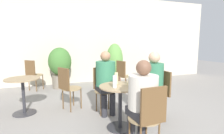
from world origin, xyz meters
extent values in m
plane|color=gray|center=(0.00, 0.00, 0.00)|extent=(20.00, 20.00, 0.00)
cube|color=beige|center=(0.00, 3.52, 1.50)|extent=(10.00, 0.06, 3.00)
cylinder|color=#2D2D33|center=(-0.12, -0.01, 0.01)|extent=(0.44, 0.44, 0.01)
cylinder|color=#2D2D33|center=(-0.12, -0.01, 0.35)|extent=(0.06, 0.06, 0.67)
cylinder|color=#997F5B|center=(-0.12, -0.01, 0.70)|extent=(0.68, 0.68, 0.02)
cylinder|color=#2D2D33|center=(-1.69, 1.16, 0.01)|extent=(0.44, 0.44, 0.01)
cylinder|color=#2D2D33|center=(-1.69, 1.16, 0.35)|extent=(0.06, 0.06, 0.67)
cylinder|color=#997F5B|center=(-1.69, 1.16, 0.70)|extent=(0.64, 0.64, 0.02)
cylinder|color=#997F56|center=(-0.07, -0.69, 0.44)|extent=(0.41, 0.41, 0.02)
cylinder|color=brown|center=(-0.21, -0.57, 0.22)|extent=(0.02, 0.02, 0.43)
cylinder|color=brown|center=(0.05, -0.55, 0.22)|extent=(0.02, 0.02, 0.43)
cube|color=brown|center=(-0.06, -0.88, 0.67)|extent=(0.35, 0.06, 0.44)
cylinder|color=#997F56|center=(0.56, 0.04, 0.44)|extent=(0.41, 0.41, 0.02)
cylinder|color=brown|center=(0.71, -0.08, 0.22)|extent=(0.02, 0.02, 0.43)
cylinder|color=brown|center=(0.69, 0.18, 0.22)|extent=(0.02, 0.02, 0.43)
cylinder|color=brown|center=(0.44, -0.10, 0.22)|extent=(0.02, 0.02, 0.43)
cylinder|color=brown|center=(0.42, 0.17, 0.22)|extent=(0.02, 0.02, 0.43)
cube|color=brown|center=(0.75, 0.06, 0.67)|extent=(0.06, 0.35, 0.44)
cylinder|color=#997F56|center=(-0.17, 0.67, 0.44)|extent=(0.41, 0.41, 0.02)
cylinder|color=brown|center=(-0.05, 0.82, 0.22)|extent=(0.02, 0.02, 0.43)
cylinder|color=brown|center=(-0.31, 0.80, 0.22)|extent=(0.02, 0.02, 0.43)
cylinder|color=brown|center=(-0.03, 0.55, 0.22)|extent=(0.02, 0.02, 0.43)
cylinder|color=brown|center=(-0.29, 0.53, 0.22)|extent=(0.02, 0.02, 0.43)
cube|color=brown|center=(-0.18, 0.86, 0.67)|extent=(0.35, 0.06, 0.44)
cylinder|color=#997F56|center=(-0.77, 1.10, 0.44)|extent=(0.41, 0.41, 0.02)
cylinder|color=brown|center=(-0.95, 1.15, 0.22)|extent=(0.02, 0.02, 0.43)
cylinder|color=brown|center=(-0.82, 0.92, 0.22)|extent=(0.02, 0.02, 0.43)
cylinder|color=brown|center=(-0.72, 1.28, 0.22)|extent=(0.02, 0.02, 0.43)
cylinder|color=brown|center=(-0.58, 1.05, 0.22)|extent=(0.02, 0.02, 0.43)
cube|color=brown|center=(-0.93, 1.01, 0.67)|extent=(0.20, 0.32, 0.44)
cylinder|color=#997F56|center=(-1.59, 2.97, 0.44)|extent=(0.41, 0.41, 0.02)
cylinder|color=brown|center=(-1.78, 2.95, 0.22)|extent=(0.02, 0.02, 0.43)
cylinder|color=brown|center=(-1.58, 2.78, 0.22)|extent=(0.02, 0.02, 0.43)
cylinder|color=brown|center=(-1.61, 3.15, 0.22)|extent=(0.02, 0.02, 0.43)
cylinder|color=brown|center=(-1.41, 2.98, 0.22)|extent=(0.02, 0.02, 0.43)
cube|color=brown|center=(-1.72, 2.83, 0.67)|extent=(0.28, 0.25, 0.44)
cylinder|color=#997F56|center=(0.83, 1.91, 0.44)|extent=(0.41, 0.41, 0.02)
cylinder|color=brown|center=(0.66, 1.99, 0.22)|extent=(0.02, 0.02, 0.43)
cylinder|color=brown|center=(0.74, 1.74, 0.22)|extent=(0.02, 0.02, 0.43)
cylinder|color=brown|center=(0.91, 2.08, 0.22)|extent=(0.02, 0.02, 0.43)
cylinder|color=brown|center=(1.00, 1.83, 0.22)|extent=(0.02, 0.02, 0.43)
cube|color=brown|center=(0.65, 1.85, 0.67)|extent=(0.14, 0.34, 0.44)
cylinder|color=#997F56|center=(2.11, 3.00, 0.44)|extent=(0.41, 0.41, 0.02)
cylinder|color=brown|center=(2.19, 2.83, 0.22)|extent=(0.02, 0.02, 0.43)
cylinder|color=brown|center=(2.29, 3.08, 0.22)|extent=(0.02, 0.02, 0.43)
cylinder|color=brown|center=(1.94, 2.92, 0.22)|extent=(0.02, 0.02, 0.43)
cylinder|color=brown|center=(2.04, 3.17, 0.22)|extent=(0.02, 0.02, 0.43)
cube|color=brown|center=(2.29, 2.94, 0.67)|extent=(0.15, 0.34, 0.44)
cylinder|color=#2D2D33|center=(0.00, -0.51, 0.22)|extent=(0.11, 0.11, 0.43)
cylinder|color=#2D2D33|center=(-0.17, -0.52, 0.22)|extent=(0.11, 0.11, 0.43)
cube|color=#2D2D33|center=(-0.07, -0.65, 0.51)|extent=(0.34, 0.38, 0.11)
cylinder|color=beige|center=(-0.07, -0.65, 0.78)|extent=(0.37, 0.37, 0.43)
sphere|color=brown|center=(-0.07, -0.65, 1.09)|extent=(0.19, 0.19, 0.19)
cylinder|color=#42475B|center=(0.39, 0.10, 0.22)|extent=(0.10, 0.10, 0.43)
cylinder|color=#42475B|center=(0.40, -0.04, 0.22)|extent=(0.10, 0.10, 0.43)
cube|color=#42475B|center=(0.52, 0.04, 0.50)|extent=(0.34, 0.30, 0.10)
cylinder|color=#337551|center=(0.52, 0.04, 0.80)|extent=(0.33, 0.33, 0.49)
sphere|color=tan|center=(0.52, 0.04, 1.14)|extent=(0.20, 0.20, 0.20)
cylinder|color=#2D2D33|center=(-0.24, 0.49, 0.22)|extent=(0.11, 0.11, 0.43)
cylinder|color=#2D2D33|center=(-0.07, 0.50, 0.22)|extent=(0.11, 0.11, 0.43)
cube|color=#2D2D33|center=(-0.17, 0.63, 0.51)|extent=(0.34, 0.38, 0.11)
cylinder|color=#337551|center=(-0.17, 0.63, 0.80)|extent=(0.37, 0.37, 0.47)
sphere|color=#9E7051|center=(-0.17, 0.63, 1.13)|extent=(0.19, 0.19, 0.19)
cylinder|color=beige|center=(-0.13, 0.15, 0.80)|extent=(0.06, 0.06, 0.19)
cylinder|color=silver|center=(-0.25, -0.10, 0.80)|extent=(0.06, 0.06, 0.19)
cylinder|color=beige|center=(0.03, -0.06, 0.80)|extent=(0.07, 0.07, 0.18)
cylinder|color=slate|center=(-0.89, 2.99, 0.20)|extent=(0.49, 0.49, 0.39)
ellipsoid|color=#427533|center=(-0.89, 2.99, 0.82)|extent=(0.69, 0.69, 0.85)
cylinder|color=#93664C|center=(0.91, 3.05, 0.15)|extent=(0.43, 0.43, 0.30)
ellipsoid|color=#609947|center=(0.91, 3.05, 0.83)|extent=(0.56, 0.56, 1.06)
camera|label=1|loc=(-1.14, -2.52, 1.40)|focal=28.00mm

